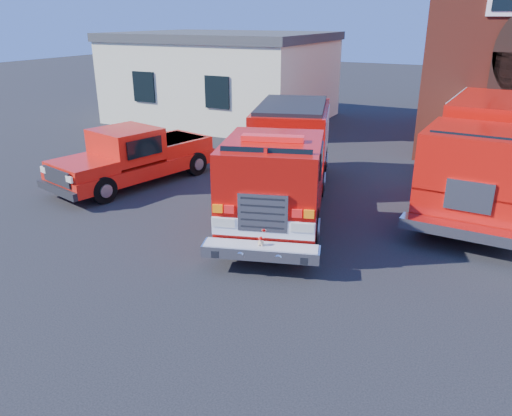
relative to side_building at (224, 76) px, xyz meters
The scene contains 5 objects.
ground 15.96m from the side_building, 55.30° to the right, with size 100.00×100.00×0.00m, color black.
side_building is the anchor object (origin of this frame).
fire_engine 13.28m from the side_building, 52.60° to the right, with size 4.72×8.75×2.60m.
pickup_truck 11.30m from the side_building, 74.88° to the right, with size 3.28×5.88×1.82m.
secondary_truck 15.08m from the side_building, 28.92° to the right, with size 3.09×8.76×2.80m.
Camera 1 is at (4.42, -10.02, 5.11)m, focal length 35.00 mm.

